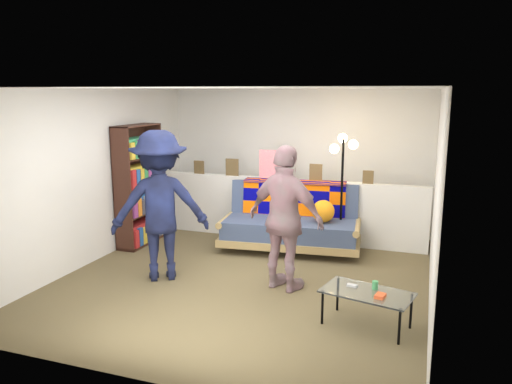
{
  "coord_description": "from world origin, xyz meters",
  "views": [
    {
      "loc": [
        2.15,
        -5.73,
        2.37
      ],
      "look_at": [
        0.0,
        0.4,
        1.05
      ],
      "focal_mm": 35.0,
      "sensor_mm": 36.0,
      "label": 1
    }
  ],
  "objects_px": {
    "bookshelf": "(139,189)",
    "person_right": "(286,219)",
    "coffee_table": "(368,294)",
    "floor_lamp": "(342,169)",
    "futon_sofa": "(292,222)",
    "person_left": "(160,206)"
  },
  "relations": [
    {
      "from": "futon_sofa",
      "to": "person_right",
      "type": "bearing_deg",
      "value": -77.9
    },
    {
      "from": "person_left",
      "to": "bookshelf",
      "type": "bearing_deg",
      "value": -79.88
    },
    {
      "from": "coffee_table",
      "to": "floor_lamp",
      "type": "bearing_deg",
      "value": 106.08
    },
    {
      "from": "futon_sofa",
      "to": "bookshelf",
      "type": "xyz_separation_m",
      "value": [
        -2.33,
        -0.5,
        0.46
      ]
    },
    {
      "from": "coffee_table",
      "to": "floor_lamp",
      "type": "distance_m",
      "value": 2.67
    },
    {
      "from": "futon_sofa",
      "to": "bookshelf",
      "type": "distance_m",
      "value": 2.43
    },
    {
      "from": "futon_sofa",
      "to": "floor_lamp",
      "type": "distance_m",
      "value": 1.1
    },
    {
      "from": "person_left",
      "to": "floor_lamp",
      "type": "bearing_deg",
      "value": -167.53
    },
    {
      "from": "coffee_table",
      "to": "person_left",
      "type": "relative_size",
      "value": 0.51
    },
    {
      "from": "person_right",
      "to": "coffee_table",
      "type": "bearing_deg",
      "value": 166.77
    },
    {
      "from": "futon_sofa",
      "to": "floor_lamp",
      "type": "height_order",
      "value": "floor_lamp"
    },
    {
      "from": "bookshelf",
      "to": "floor_lamp",
      "type": "bearing_deg",
      "value": 12.99
    },
    {
      "from": "coffee_table",
      "to": "person_right",
      "type": "relative_size",
      "value": 0.56
    },
    {
      "from": "person_left",
      "to": "person_right",
      "type": "relative_size",
      "value": 1.08
    },
    {
      "from": "futon_sofa",
      "to": "person_left",
      "type": "bearing_deg",
      "value": -126.77
    },
    {
      "from": "floor_lamp",
      "to": "person_right",
      "type": "height_order",
      "value": "same"
    },
    {
      "from": "bookshelf",
      "to": "person_right",
      "type": "xyz_separation_m",
      "value": [
        2.66,
        -1.04,
        0.01
      ]
    },
    {
      "from": "coffee_table",
      "to": "floor_lamp",
      "type": "height_order",
      "value": "floor_lamp"
    },
    {
      "from": "bookshelf",
      "to": "person_right",
      "type": "distance_m",
      "value": 2.86
    },
    {
      "from": "futon_sofa",
      "to": "coffee_table",
      "type": "distance_m",
      "value": 2.62
    },
    {
      "from": "bookshelf",
      "to": "person_left",
      "type": "bearing_deg",
      "value": -48.39
    },
    {
      "from": "coffee_table",
      "to": "person_right",
      "type": "height_order",
      "value": "person_right"
    }
  ]
}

